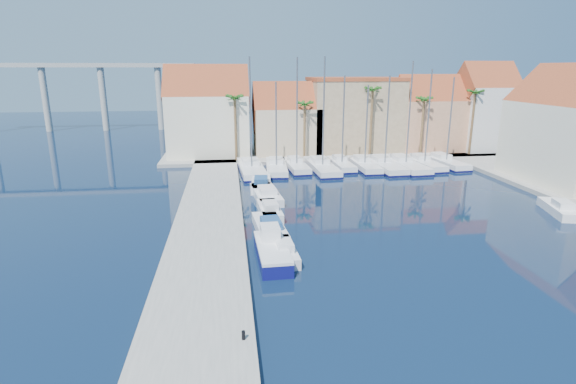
# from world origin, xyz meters

# --- Properties ---
(ground) EXTENTS (260.00, 260.00, 0.00)m
(ground) POSITION_xyz_m (0.00, 0.00, 0.00)
(ground) COLOR black
(ground) RESTS_ON ground
(quay_west) EXTENTS (6.00, 77.00, 0.50)m
(quay_west) POSITION_xyz_m (-9.00, 13.50, 0.25)
(quay_west) COLOR gray
(quay_west) RESTS_ON ground
(shore_north) EXTENTS (54.00, 16.00, 0.50)m
(shore_north) POSITION_xyz_m (10.00, 48.00, 0.25)
(shore_north) COLOR gray
(shore_north) RESTS_ON ground
(bollard) EXTENTS (0.18, 0.18, 0.46)m
(bollard) POSITION_xyz_m (-6.60, -3.16, 0.73)
(bollard) COLOR black
(bollard) RESTS_ON quay_west
(fishing_boat) EXTENTS (2.28, 6.37, 2.21)m
(fishing_boat) POSITION_xyz_m (-4.18, 7.33, 0.73)
(fishing_boat) COLOR #0F1057
(fishing_boat) RESTS_ON ground
(motorboat_west_0) EXTENTS (1.87, 5.17, 1.40)m
(motorboat_west_0) POSITION_xyz_m (-3.30, 7.59, 0.51)
(motorboat_west_0) COLOR white
(motorboat_west_0) RESTS_ON ground
(motorboat_west_1) EXTENTS (2.67, 6.95, 1.40)m
(motorboat_west_1) POSITION_xyz_m (-3.83, 12.71, 0.51)
(motorboat_west_1) COLOR white
(motorboat_west_1) RESTS_ON ground
(motorboat_west_2) EXTENTS (2.11, 5.83, 1.40)m
(motorboat_west_2) POSITION_xyz_m (-3.41, 17.50, 0.51)
(motorboat_west_2) COLOR white
(motorboat_west_2) RESTS_ON ground
(motorboat_west_3) EXTENTS (3.06, 7.68, 1.40)m
(motorboat_west_3) POSITION_xyz_m (-3.26, 23.10, 0.51)
(motorboat_west_3) COLOR white
(motorboat_west_3) RESTS_ON ground
(motorboat_west_4) EXTENTS (2.77, 6.90, 1.40)m
(motorboat_west_4) POSITION_xyz_m (-3.47, 27.59, 0.51)
(motorboat_west_4) COLOR white
(motorboat_west_4) RESTS_ON ground
(motorboat_east_1) EXTENTS (3.42, 6.20, 1.40)m
(motorboat_east_1) POSITION_xyz_m (23.98, 14.29, 0.51)
(motorboat_east_1) COLOR white
(motorboat_east_1) RESTS_ON ground
(sailboat_0) EXTENTS (3.64, 11.66, 14.78)m
(sailboat_0) POSITION_xyz_m (-4.18, 35.65, 0.59)
(sailboat_0) COLOR white
(sailboat_0) RESTS_ON ground
(sailboat_1) EXTENTS (3.40, 10.35, 11.72)m
(sailboat_1) POSITION_xyz_m (-0.80, 36.05, 0.57)
(sailboat_1) COLOR white
(sailboat_1) RESTS_ON ground
(sailboat_2) EXTENTS (2.91, 9.14, 14.76)m
(sailboat_2) POSITION_xyz_m (1.95, 36.62, 0.64)
(sailboat_2) COLOR white
(sailboat_2) RESTS_ON ground
(sailboat_3) EXTENTS (3.30, 11.08, 14.82)m
(sailboat_3) POSITION_xyz_m (5.27, 35.57, 0.60)
(sailboat_3) COLOR white
(sailboat_3) RESTS_ON ground
(sailboat_4) EXTENTS (2.45, 8.47, 12.46)m
(sailboat_4) POSITION_xyz_m (8.27, 36.75, 0.61)
(sailboat_4) COLOR white
(sailboat_4) RESTS_ON ground
(sailboat_5) EXTENTS (2.62, 9.58, 11.30)m
(sailboat_5) POSITION_xyz_m (11.25, 35.96, 0.58)
(sailboat_5) COLOR white
(sailboat_5) RESTS_ON ground
(sailboat_6) EXTENTS (3.50, 11.11, 12.46)m
(sailboat_6) POSITION_xyz_m (13.91, 35.65, 0.57)
(sailboat_6) COLOR white
(sailboat_6) RESTS_ON ground
(sailboat_7) EXTENTS (3.70, 11.58, 14.30)m
(sailboat_7) POSITION_xyz_m (16.91, 35.64, 0.59)
(sailboat_7) COLOR white
(sailboat_7) RESTS_ON ground
(sailboat_8) EXTENTS (3.14, 9.78, 13.30)m
(sailboat_8) POSITION_xyz_m (19.82, 36.04, 0.60)
(sailboat_8) COLOR white
(sailboat_8) RESTS_ON ground
(sailboat_9) EXTENTS (3.37, 9.94, 12.22)m
(sailboat_9) POSITION_xyz_m (23.21, 36.47, 0.58)
(sailboat_9) COLOR white
(sailboat_9) RESTS_ON ground
(building_0) EXTENTS (12.30, 9.00, 13.50)m
(building_0) POSITION_xyz_m (-10.00, 47.00, 6.52)
(building_0) COLOR beige
(building_0) RESTS_ON shore_north
(building_1) EXTENTS (10.30, 8.00, 11.00)m
(building_1) POSITION_xyz_m (2.00, 47.00, 5.30)
(building_1) COLOR #C6AE8C
(building_1) RESTS_ON shore_north
(building_2) EXTENTS (14.20, 10.20, 11.50)m
(building_2) POSITION_xyz_m (13.00, 48.00, 6.26)
(building_2) COLOR #997E5E
(building_2) RESTS_ON shore_north
(building_3) EXTENTS (10.30, 8.00, 12.00)m
(building_3) POSITION_xyz_m (25.00, 47.00, 5.86)
(building_3) COLOR tan
(building_3) RESTS_ON shore_north
(building_4) EXTENTS (8.30, 8.00, 14.00)m
(building_4) POSITION_xyz_m (34.00, 46.00, 6.97)
(building_4) COLOR white
(building_4) RESTS_ON shore_north
(building_6) EXTENTS (9.00, 14.30, 13.50)m
(building_6) POSITION_xyz_m (32.00, 24.00, 6.52)
(building_6) COLOR beige
(building_6) RESTS_ON shore_east
(palm_0) EXTENTS (2.60, 2.60, 10.15)m
(palm_0) POSITION_xyz_m (-6.00, 42.00, 9.08)
(palm_0) COLOR brown
(palm_0) RESTS_ON shore_north
(palm_1) EXTENTS (2.60, 2.60, 9.15)m
(palm_1) POSITION_xyz_m (4.00, 42.00, 8.14)
(palm_1) COLOR brown
(palm_1) RESTS_ON shore_north
(palm_2) EXTENTS (2.60, 2.60, 11.15)m
(palm_2) POSITION_xyz_m (14.00, 42.00, 10.02)
(palm_2) COLOR brown
(palm_2) RESTS_ON shore_north
(palm_3) EXTENTS (2.60, 2.60, 9.65)m
(palm_3) POSITION_xyz_m (22.00, 42.00, 8.61)
(palm_3) COLOR brown
(palm_3) RESTS_ON shore_north
(palm_4) EXTENTS (2.60, 2.60, 10.65)m
(palm_4) POSITION_xyz_m (30.00, 42.00, 9.55)
(palm_4) COLOR brown
(palm_4) RESTS_ON shore_north
(viaduct) EXTENTS (48.00, 2.20, 14.45)m
(viaduct) POSITION_xyz_m (-39.07, 82.00, 10.25)
(viaduct) COLOR #9E9E99
(viaduct) RESTS_ON ground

